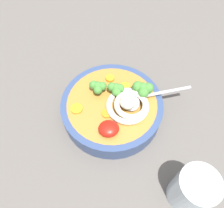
{
  "coord_description": "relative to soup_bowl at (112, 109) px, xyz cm",
  "views": [
    {
      "loc": [
        -3.02,
        -27.49,
        51.31
      ],
      "look_at": [
        -1.94,
        -0.41,
        8.91
      ],
      "focal_mm": 35.01,
      "sensor_mm": 36.0,
      "label": 1
    }
  ],
  "objects": [
    {
      "name": "broccoli_floret_beside_noodles",
      "position": [
        1.1,
        2.85,
        4.38
      ],
      "size": [
        4.12,
        3.55,
        3.26
      ],
      "color": "#7A9E60",
      "rests_on": "soup_bowl"
    },
    {
      "name": "carrot_slice_far",
      "position": [
        -1.3,
        -2.56,
        2.55
      ],
      "size": [
        2.36,
        2.36,
        0.41
      ],
      "primitive_type": "cylinder",
      "color": "orange",
      "rests_on": "soup_bowl"
    },
    {
      "name": "table_slab",
      "position": [
        1.94,
        0.41,
        -4.53
      ],
      "size": [
        110.72,
        110.72,
        4.07
      ],
      "primitive_type": "cube",
      "color": "#5B5651",
      "rests_on": "ground"
    },
    {
      "name": "soup_spoon",
      "position": [
        5.48,
        1.02,
        3.14
      ],
      "size": [
        17.53,
        6.7,
        1.6
      ],
      "rotation": [
        0.0,
        0.0,
        0.18
      ],
      "color": "#B7B7BC",
      "rests_on": "soup_bowl"
    },
    {
      "name": "carrot_slice_right",
      "position": [
        -8.08,
        -1.07,
        2.57
      ],
      "size": [
        2.78,
        2.78,
        0.46
      ],
      "primitive_type": "cylinder",
      "color": "orange",
      "rests_on": "soup_bowl"
    },
    {
      "name": "broccoli_floret_left",
      "position": [
        -3.12,
        3.59,
        4.36
      ],
      "size": [
        4.07,
        3.51,
        3.22
      ],
      "color": "#7A9E60",
      "rests_on": "soup_bowl"
    },
    {
      "name": "drinking_glass",
      "position": [
        13.92,
        -19.39,
        2.63
      ],
      "size": [
        7.33,
        7.33,
        10.27
      ],
      "primitive_type": "cylinder",
      "color": "silver",
      "rests_on": "table_slab"
    },
    {
      "name": "noodle_pile",
      "position": [
        3.67,
        -1.1,
        3.69
      ],
      "size": [
        10.74,
        10.53,
        4.32
      ],
      "color": "silver",
      "rests_on": "soup_bowl"
    },
    {
      "name": "carrot_slice_front",
      "position": [
        3.28,
        4.68,
        2.63
      ],
      "size": [
        2.37,
        2.37,
        0.59
      ],
      "primitive_type": "cylinder",
      "color": "orange",
      "rests_on": "soup_bowl"
    },
    {
      "name": "carrot_slice_extra_b",
      "position": [
        -0.21,
        7.34,
        2.7
      ],
      "size": [
        2.13,
        2.13,
        0.71
      ],
      "primitive_type": "cylinder",
      "color": "orange",
      "rests_on": "soup_bowl"
    },
    {
      "name": "soup_bowl",
      "position": [
        0.0,
        0.0,
        0.0
      ],
      "size": [
        23.89,
        23.89,
        4.84
      ],
      "color": "#334775",
      "rests_on": "table_slab"
    },
    {
      "name": "chili_sauce_dollop",
      "position": [
        -0.94,
        -6.72,
        3.34
      ],
      "size": [
        4.44,
        3.99,
        2.0
      ],
      "primitive_type": "ellipsoid",
      "color": "#B2190F",
      "rests_on": "soup_bowl"
    },
    {
      "name": "broccoli_floret_beside_chili",
      "position": [
        7.15,
        2.26,
        4.77
      ],
      "size": [
        4.9,
        4.22,
        3.87
      ],
      "color": "#7A9E60",
      "rests_on": "soup_bowl"
    }
  ]
}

